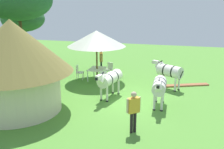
# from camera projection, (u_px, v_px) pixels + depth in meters

# --- Properties ---
(ground_plane) EXTENTS (36.00, 36.00, 0.00)m
(ground_plane) POSITION_uv_depth(u_px,v_px,m) (122.00, 100.00, 13.24)
(ground_plane) COLOR #518E34
(thatched_hut) EXTENTS (5.18, 5.18, 4.11)m
(thatched_hut) POSITION_uv_depth(u_px,v_px,m) (13.00, 61.00, 11.42)
(thatched_hut) COLOR beige
(thatched_hut) RESTS_ON ground_plane
(shade_umbrella) EXTENTS (3.58, 3.58, 3.11)m
(shade_umbrella) POSITION_uv_depth(u_px,v_px,m) (97.00, 38.00, 15.95)
(shade_umbrella) COLOR brown
(shade_umbrella) RESTS_ON ground_plane
(patio_dining_table) EXTENTS (1.30, 0.96, 0.74)m
(patio_dining_table) POSITION_uv_depth(u_px,v_px,m) (97.00, 70.00, 16.49)
(patio_dining_table) COLOR silver
(patio_dining_table) RESTS_ON ground_plane
(patio_chair_east_end) EXTENTS (0.49, 0.48, 0.90)m
(patio_chair_east_end) POSITION_uv_depth(u_px,v_px,m) (79.00, 71.00, 16.67)
(patio_chair_east_end) COLOR white
(patio_chair_east_end) RESTS_ON ground_plane
(patio_chair_west_end) EXTENTS (0.59, 0.60, 0.90)m
(patio_chair_west_end) POSITION_uv_depth(u_px,v_px,m) (103.00, 77.00, 15.45)
(patio_chair_west_end) COLOR silver
(patio_chair_west_end) RESTS_ON ground_plane
(patio_chair_near_hut) EXTENTS (0.57, 0.58, 0.90)m
(patio_chair_near_hut) POSITION_uv_depth(u_px,v_px,m) (109.00, 68.00, 17.39)
(patio_chair_near_hut) COLOR white
(patio_chair_near_hut) RESTS_ON ground_plane
(guest_beside_umbrella) EXTENTS (0.57, 0.33, 1.66)m
(guest_beside_umbrella) POSITION_uv_depth(u_px,v_px,m) (101.00, 59.00, 17.97)
(guest_beside_umbrella) COLOR black
(guest_beside_umbrella) RESTS_ON ground_plane
(standing_watcher) EXTENTS (0.44, 0.47, 1.64)m
(standing_watcher) POSITION_uv_depth(u_px,v_px,m) (133.00, 108.00, 9.74)
(standing_watcher) COLOR black
(standing_watcher) RESTS_ON ground_plane
(zebra_nearest_camera) EXTENTS (1.33, 1.85, 1.57)m
(zebra_nearest_camera) POSITION_uv_depth(u_px,v_px,m) (169.00, 71.00, 14.76)
(zebra_nearest_camera) COLOR silver
(zebra_nearest_camera) RESTS_ON ground_plane
(zebra_by_umbrella) EXTENTS (2.29, 0.98, 1.54)m
(zebra_by_umbrella) POSITION_uv_depth(u_px,v_px,m) (110.00, 79.00, 13.35)
(zebra_by_umbrella) COLOR silver
(zebra_by_umbrella) RESTS_ON ground_plane
(zebra_toward_hut) EXTENTS (2.11, 0.65, 1.55)m
(zebra_toward_hut) POSITION_uv_depth(u_px,v_px,m) (159.00, 86.00, 12.17)
(zebra_toward_hut) COLOR silver
(zebra_toward_hut) RESTS_ON ground_plane
(acacia_tree_far_lawn) EXTENTS (3.03, 3.03, 4.52)m
(acacia_tree_far_lawn) POSITION_uv_depth(u_px,v_px,m) (23.00, 19.00, 18.63)
(acacia_tree_far_lawn) COLOR brown
(acacia_tree_far_lawn) RESTS_ON ground_plane
(acacia_tree_right_background) EXTENTS (3.93, 3.93, 6.07)m
(acacia_tree_right_background) POSITION_uv_depth(u_px,v_px,m) (18.00, 0.00, 15.07)
(acacia_tree_right_background) COLOR #40351C
(acacia_tree_right_background) RESTS_ON ground_plane
(brick_patio_kerb) EXTENTS (1.43, 2.72, 0.08)m
(brick_patio_kerb) POSITION_uv_depth(u_px,v_px,m) (186.00, 85.00, 15.47)
(brick_patio_kerb) COLOR #9A5C3B
(brick_patio_kerb) RESTS_ON ground_plane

